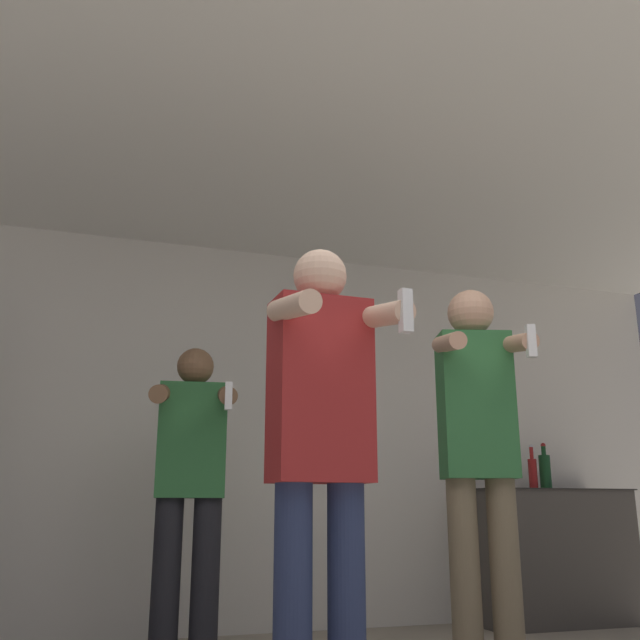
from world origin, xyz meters
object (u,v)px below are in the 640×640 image
Objects in this scene: person_woman_foreground at (321,446)px; person_man_side at (479,450)px; person_spectator_back at (190,480)px; bottle_green_wine at (507,469)px; bottle_clear_vodka at (533,471)px; bottle_brown_liquor at (545,470)px.

person_woman_foreground is 1.11m from person_man_side.
person_woman_foreground is 1.64m from person_spectator_back.
bottle_clear_vodka is (0.21, 0.00, -0.01)m from bottle_green_wine.
person_man_side reaches higher than bottle_brown_liquor.
bottle_clear_vodka is 0.17× the size of person_man_side.
bottle_green_wine is at bearing 45.59° from person_woman_foreground.
bottle_clear_vodka is at bearing 10.86° from person_spectator_back.
person_spectator_back is at bearing -168.17° from bottle_green_wine.
bottle_brown_liquor reaches higher than bottle_clear_vodka.
bottle_clear_vodka is at bearing 180.00° from bottle_brown_liquor.
person_spectator_back reaches higher than bottle_green_wine.
person_man_side is 1.56m from person_spectator_back.
person_man_side is at bearing -126.16° from bottle_green_wine.
bottle_clear_vodka is 0.19× the size of person_spectator_back.
bottle_green_wine is at bearing 11.83° from person_spectator_back.
bottle_green_wine is at bearing 180.00° from bottle_brown_liquor.
person_woman_foreground is (-2.26, -2.10, -0.05)m from bottle_clear_vodka.
bottle_clear_vodka is 0.96× the size of bottle_brown_liquor.
bottle_clear_vodka is 2.01m from person_man_side.
bottle_green_wine is 0.21× the size of person_spectator_back.
bottle_green_wine is 1.88m from person_man_side.
person_man_side is (-1.11, -1.52, -0.01)m from bottle_green_wine.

